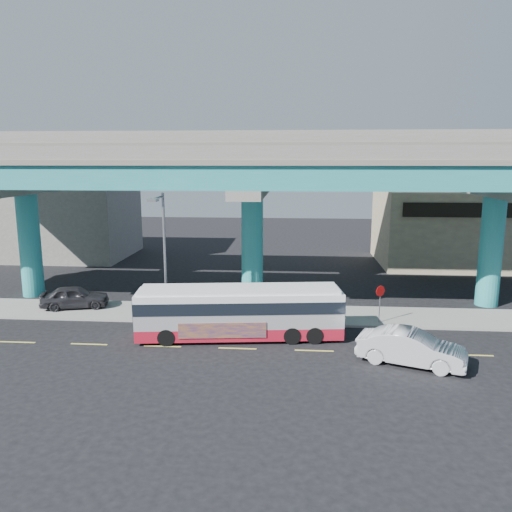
# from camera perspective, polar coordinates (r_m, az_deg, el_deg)

# --- Properties ---
(ground) EXTENTS (120.00, 120.00, 0.00)m
(ground) POSITION_cam_1_polar(r_m,az_deg,el_deg) (26.84, -2.07, -10.29)
(ground) COLOR black
(ground) RESTS_ON ground
(sidewalk) EXTENTS (70.00, 4.00, 0.15)m
(sidewalk) POSITION_cam_1_polar(r_m,az_deg,el_deg) (31.97, -0.95, -6.62)
(sidewalk) COLOR gray
(sidewalk) RESTS_ON ground
(lane_markings) EXTENTS (58.00, 0.12, 0.01)m
(lane_markings) POSITION_cam_1_polar(r_m,az_deg,el_deg) (26.56, -2.14, -10.51)
(lane_markings) COLOR #D8C64C
(lane_markings) RESTS_ON ground
(viaduct) EXTENTS (52.00, 12.40, 11.70)m
(viaduct) POSITION_cam_1_polar(r_m,az_deg,el_deg) (34.09, -0.43, 9.96)
(viaduct) COLOR teal
(viaduct) RESTS_ON ground
(building_beige) EXTENTS (14.00, 10.23, 7.00)m
(building_beige) POSITION_cam_1_polar(r_m,az_deg,el_deg) (50.55, 21.82, 3.08)
(building_beige) COLOR tan
(building_beige) RESTS_ON ground
(building_concrete) EXTENTS (12.00, 10.00, 9.00)m
(building_concrete) POSITION_cam_1_polar(r_m,az_deg,el_deg) (54.20, -20.64, 4.70)
(building_concrete) COLOR gray
(building_concrete) RESTS_ON ground
(transit_bus) EXTENTS (11.43, 3.73, 2.88)m
(transit_bus) POSITION_cam_1_polar(r_m,az_deg,el_deg) (27.56, -1.85, -6.24)
(transit_bus) COLOR #A41326
(transit_bus) RESTS_ON ground
(sedan) EXTENTS (5.18, 6.26, 1.67)m
(sedan) POSITION_cam_1_polar(r_m,az_deg,el_deg) (25.46, 17.31, -9.98)
(sedan) COLOR silver
(sedan) RESTS_ON ground
(parked_car) EXTENTS (3.81, 5.11, 1.46)m
(parked_car) POSITION_cam_1_polar(r_m,az_deg,el_deg) (34.91, -20.00, -4.41)
(parked_car) COLOR #28282D
(parked_car) RESTS_ON sidewalk
(street_lamp) EXTENTS (0.50, 2.50, 7.67)m
(street_lamp) POSITION_cam_1_polar(r_m,az_deg,el_deg) (29.69, -10.71, 1.87)
(street_lamp) COLOR gray
(street_lamp) RESTS_ON sidewalk
(stop_sign) EXTENTS (0.59, 0.41, 2.28)m
(stop_sign) POSITION_cam_1_polar(r_m,az_deg,el_deg) (30.54, 14.00, -4.48)
(stop_sign) COLOR gray
(stop_sign) RESTS_ON sidewalk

